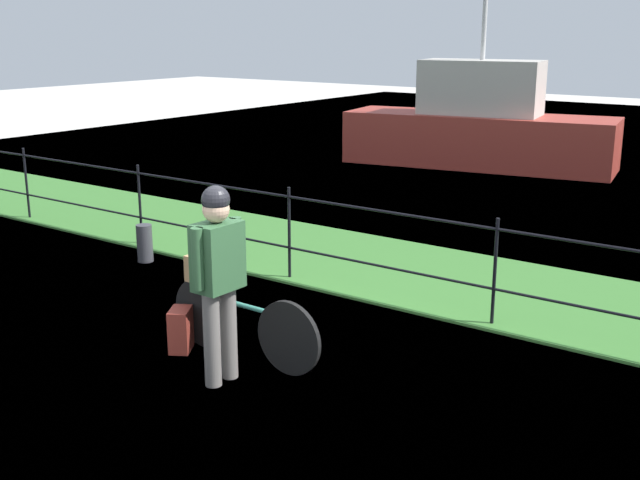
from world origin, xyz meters
name	(u,v)px	position (x,y,z in m)	size (l,w,h in m)	color
ground_plane	(235,376)	(0.00, 0.00, 0.00)	(60.00, 60.00, 0.00)	beige
grass_strip	(427,276)	(0.00, 3.42, 0.01)	(27.00, 2.40, 0.03)	#38702D
harbor_water	(629,174)	(0.00, 11.91, 0.00)	(30.00, 30.00, 0.00)	#60849E
iron_fence	(383,243)	(0.00, 2.39, 0.65)	(18.04, 0.04, 1.11)	black
bicycle_main	(242,322)	(-0.19, 0.32, 0.35)	(1.70, 0.17, 0.66)	black
wooden_crate	(210,269)	(-0.57, 0.32, 0.78)	(0.37, 0.29, 0.24)	#A87F51
terrier_dog	(211,248)	(-0.54, 0.32, 0.98)	(0.32, 0.14, 0.18)	#4C3D2D
cyclist_person	(218,268)	(-0.03, -0.14, 1.00)	(0.27, 0.54, 1.68)	slate
backpack_on_paving	(181,330)	(-0.79, 0.13, 0.20)	(0.28, 0.18, 0.40)	maroon
mooring_bollard	(145,243)	(-3.23, 1.89, 0.24)	(0.20, 0.20, 0.48)	#38383D
moored_boat_near	(479,128)	(-2.90, 10.95, 0.82)	(5.82, 2.57, 3.82)	#9E3328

